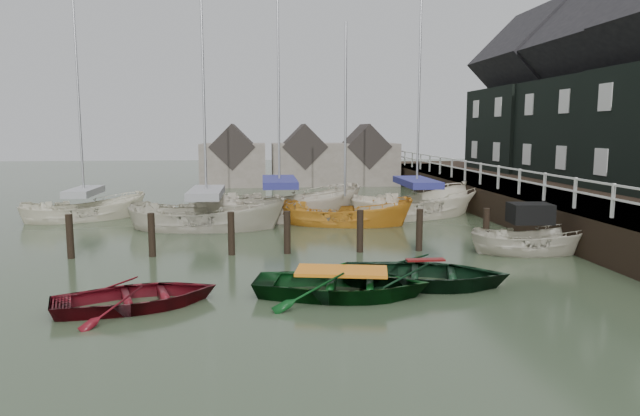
{
  "coord_description": "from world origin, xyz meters",
  "views": [
    {
      "loc": [
        -1.99,
        -15.23,
        4.04
      ],
      "look_at": [
        -0.06,
        3.62,
        1.4
      ],
      "focal_mm": 32.0,
      "sensor_mm": 36.0,
      "label": 1
    }
  ],
  "objects": [
    {
      "name": "sailboat_b",
      "position": [
        -1.22,
        10.08,
        0.06
      ],
      "size": [
        7.62,
        3.35,
        11.89
      ],
      "rotation": [
        0.0,
        0.0,
        1.65
      ],
      "color": "beige",
      "rests_on": "ground"
    },
    {
      "name": "sailboat_e",
      "position": [
        -9.91,
        10.97,
        0.07
      ],
      "size": [
        5.71,
        4.09,
        10.5
      ],
      "rotation": [
        0.0,
        0.0,
        2.01
      ],
      "color": "beige",
      "rests_on": "ground"
    },
    {
      "name": "ground",
      "position": [
        0.0,
        0.0,
        0.0
      ],
      "size": [
        120.0,
        120.0,
        0.0
      ],
      "primitive_type": "plane",
      "color": "#2E3C26",
      "rests_on": "ground"
    },
    {
      "name": "rowboat_green",
      "position": [
        -0.1,
        -1.92,
        0.0
      ],
      "size": [
        4.74,
        3.78,
        0.88
      ],
      "primitive_type": "imported",
      "rotation": [
        0.0,
        0.0,
        1.38
      ],
      "color": "black",
      "rests_on": "ground"
    },
    {
      "name": "pier",
      "position": [
        9.48,
        10.0,
        0.71
      ],
      "size": [
        3.04,
        32.0,
        2.7
      ],
      "color": "black",
      "rests_on": "ground"
    },
    {
      "name": "sailboat_a",
      "position": [
        -4.24,
        7.99,
        0.06
      ],
      "size": [
        6.59,
        2.97,
        11.98
      ],
      "rotation": [
        0.0,
        0.0,
        1.48
      ],
      "color": "beige",
      "rests_on": "ground"
    },
    {
      "name": "sailboat_c",
      "position": [
        1.5,
        8.5,
        0.01
      ],
      "size": [
        6.08,
        3.59,
        9.46
      ],
      "rotation": [
        0.0,
        0.0,
        1.3
      ],
      "color": "orange",
      "rests_on": "ground"
    },
    {
      "name": "motorboat",
      "position": [
        6.73,
        2.21,
        0.11
      ],
      "size": [
        4.12,
        1.85,
        2.4
      ],
      "rotation": [
        0.0,
        0.0,
        1.48
      ],
      "color": "#B8B29D",
      "rests_on": "ground"
    },
    {
      "name": "sailboat_d",
      "position": [
        5.12,
        10.34,
        0.06
      ],
      "size": [
        7.43,
        5.0,
        12.58
      ],
      "rotation": [
        0.0,
        0.0,
        1.95
      ],
      "color": "silver",
      "rests_on": "ground"
    },
    {
      "name": "mooring_pilings",
      "position": [
        -1.11,
        3.0,
        0.5
      ],
      "size": [
        13.72,
        0.22,
        1.8
      ],
      "color": "black",
      "rests_on": "ground"
    },
    {
      "name": "rowboat_red",
      "position": [
        -4.86,
        -2.28,
        0.0
      ],
      "size": [
        4.28,
        3.6,
        0.76
      ],
      "primitive_type": "imported",
      "rotation": [
        0.0,
        0.0,
        1.88
      ],
      "color": "#530B13",
      "rests_on": "ground"
    },
    {
      "name": "land_strip",
      "position": [
        15.0,
        10.0,
        0.0
      ],
      "size": [
        14.0,
        38.0,
        1.5
      ],
      "primitive_type": "cube",
      "color": "black",
      "rests_on": "ground"
    },
    {
      "name": "rowboat_dkgreen",
      "position": [
        2.19,
        -1.19,
        0.0
      ],
      "size": [
        4.91,
        4.06,
        0.88
      ],
      "primitive_type": "imported",
      "rotation": [
        0.0,
        0.0,
        1.3
      ],
      "color": "black",
      "rests_on": "ground"
    },
    {
      "name": "far_sheds",
      "position": [
        0.83,
        26.0,
        1.86
      ],
      "size": [
        14.0,
        4.08,
        4.39
      ],
      "color": "#665B51",
      "rests_on": "ground"
    }
  ]
}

